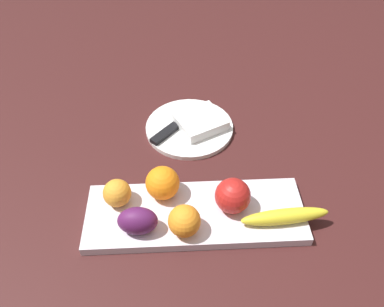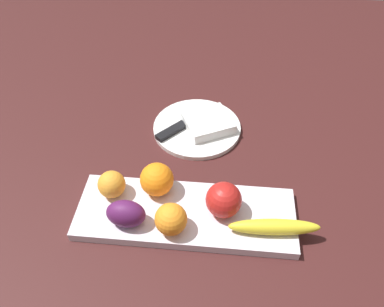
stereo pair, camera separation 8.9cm
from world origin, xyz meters
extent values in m
plane|color=#3C1918|center=(0.00, 0.00, 0.00)|extent=(2.40, 2.40, 0.00)
cube|color=silver|center=(0.01, 0.03, 0.01)|extent=(0.47, 0.16, 0.02)
sphere|color=red|center=(0.08, 0.04, 0.06)|extent=(0.08, 0.08, 0.08)
ellipsoid|color=yellow|center=(0.19, 0.00, 0.04)|extent=(0.19, 0.05, 0.03)
sphere|color=orange|center=(-0.02, -0.01, 0.06)|extent=(0.07, 0.07, 0.07)
sphere|color=orange|center=(-0.06, 0.08, 0.06)|extent=(0.07, 0.07, 0.07)
sphere|color=orange|center=(-0.16, 0.07, 0.05)|extent=(0.06, 0.06, 0.06)
ellipsoid|color=#511B4E|center=(-0.11, -0.01, 0.05)|extent=(0.08, 0.06, 0.06)
cylinder|color=white|center=(0.01, 0.32, 0.01)|extent=(0.23, 0.23, 0.01)
cube|color=white|center=(0.04, 0.32, 0.03)|extent=(0.15, 0.15, 0.03)
cube|color=silver|center=(-0.02, 0.33, 0.01)|extent=(0.12, 0.12, 0.00)
cube|color=black|center=(-0.06, 0.29, 0.02)|extent=(0.08, 0.08, 0.01)
camera|label=1|loc=(-0.02, -0.45, 0.69)|focal=35.58mm
camera|label=2|loc=(0.06, -0.44, 0.69)|focal=35.58mm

